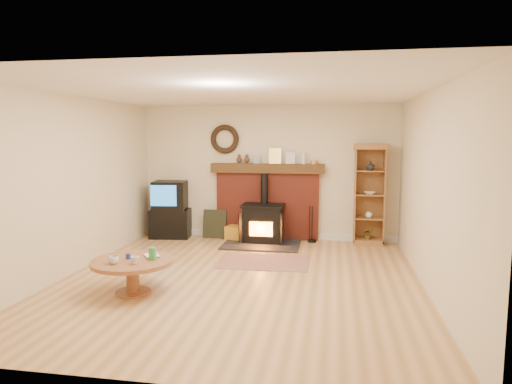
% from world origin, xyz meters
% --- Properties ---
extents(ground, '(5.50, 5.50, 0.00)m').
position_xyz_m(ground, '(0.00, 0.00, 0.00)').
color(ground, '#AB7D47').
rests_on(ground, ground).
extents(room_shell, '(5.02, 5.52, 2.61)m').
position_xyz_m(room_shell, '(-0.02, 0.09, 1.72)').
color(room_shell, beige).
rests_on(room_shell, ground).
extents(chimney_breast, '(2.20, 0.22, 1.78)m').
position_xyz_m(chimney_breast, '(0.00, 2.67, 0.80)').
color(chimney_breast, maroon).
rests_on(chimney_breast, ground).
extents(wood_stove, '(1.40, 1.00, 1.29)m').
position_xyz_m(wood_stove, '(-0.02, 2.27, 0.36)').
color(wood_stove, black).
rests_on(wood_stove, ground).
extents(area_rug, '(1.44, 1.01, 0.01)m').
position_xyz_m(area_rug, '(0.20, 0.98, 0.01)').
color(area_rug, brown).
rests_on(area_rug, ground).
extents(tv_unit, '(0.83, 0.63, 1.12)m').
position_xyz_m(tv_unit, '(-1.92, 2.47, 0.54)').
color(tv_unit, black).
rests_on(tv_unit, ground).
extents(curio_cabinet, '(0.60, 0.43, 1.87)m').
position_xyz_m(curio_cabinet, '(1.93, 2.55, 0.94)').
color(curio_cabinet, brown).
rests_on(curio_cabinet, ground).
extents(firelog_box, '(0.51, 0.39, 0.28)m').
position_xyz_m(firelog_box, '(-0.53, 2.40, 0.14)').
color(firelog_box, yellow).
rests_on(firelog_box, ground).
extents(leaning_painting, '(0.47, 0.13, 0.56)m').
position_xyz_m(leaning_painting, '(-1.03, 2.55, 0.28)').
color(leaning_painting, black).
rests_on(leaning_painting, ground).
extents(fire_tools, '(0.16, 0.16, 0.70)m').
position_xyz_m(fire_tools, '(0.88, 2.50, 0.11)').
color(fire_tools, black).
rests_on(fire_tools, ground).
extents(coffee_table, '(1.04, 1.04, 0.60)m').
position_xyz_m(coffee_table, '(-1.24, -0.75, 0.36)').
color(coffee_table, brown).
rests_on(coffee_table, ground).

